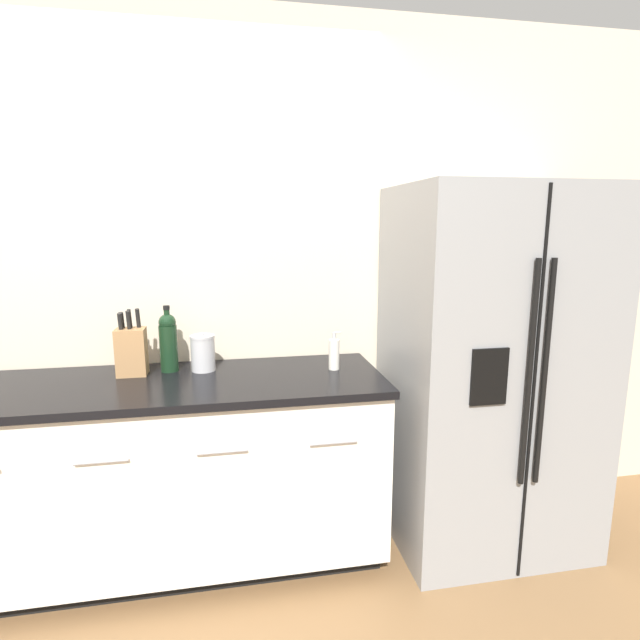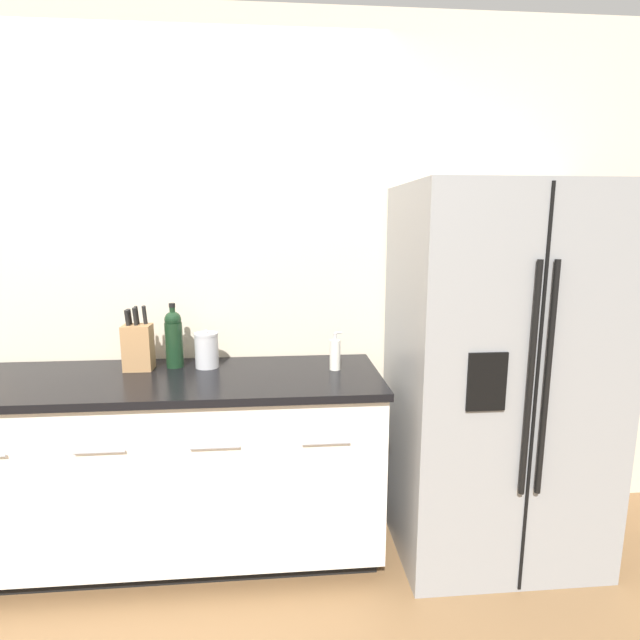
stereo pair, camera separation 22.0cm
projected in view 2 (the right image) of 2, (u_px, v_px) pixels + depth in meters
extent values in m
cube|color=beige|center=(138.00, 281.00, 2.52)|extent=(10.00, 0.05, 2.60)
cube|color=black|center=(182.00, 539.00, 2.48)|extent=(1.86, 0.54, 0.09)
cube|color=white|center=(176.00, 462.00, 2.36)|extent=(1.90, 0.62, 0.78)
cube|color=black|center=(171.00, 381.00, 2.27)|extent=(1.92, 0.64, 0.03)
cylinder|color=#99999E|center=(99.00, 452.00, 1.99)|extent=(0.20, 0.01, 0.01)
cylinder|color=#99999E|center=(215.00, 448.00, 2.02)|extent=(0.20, 0.01, 0.01)
cylinder|color=#99999E|center=(326.00, 443.00, 2.06)|extent=(0.20, 0.01, 0.01)
cube|color=gray|center=(496.00, 375.00, 2.37)|extent=(0.93, 0.72, 1.76)
cube|color=black|center=(535.00, 401.00, 2.01)|extent=(0.01, 0.01, 1.73)
cylinder|color=black|center=(530.00, 382.00, 1.98)|extent=(0.02, 0.02, 0.97)
cylinder|color=black|center=(547.00, 381.00, 1.99)|extent=(0.02, 0.02, 0.97)
cube|color=black|center=(487.00, 382.00, 1.98)|extent=(0.16, 0.01, 0.24)
cube|color=#A87A4C|center=(138.00, 347.00, 2.36)|extent=(0.13, 0.10, 0.22)
cylinder|color=black|center=(129.00, 317.00, 2.35)|extent=(0.02, 0.04, 0.08)
cylinder|color=black|center=(127.00, 318.00, 2.32)|extent=(0.02, 0.04, 0.08)
cylinder|color=black|center=(137.00, 315.00, 2.35)|extent=(0.02, 0.03, 0.09)
cylinder|color=black|center=(135.00, 317.00, 2.32)|extent=(0.02, 0.04, 0.09)
cylinder|color=black|center=(145.00, 315.00, 2.35)|extent=(0.02, 0.04, 0.09)
cylinder|color=black|center=(174.00, 345.00, 2.41)|extent=(0.08, 0.08, 0.22)
sphere|color=black|center=(173.00, 320.00, 2.39)|extent=(0.08, 0.08, 0.08)
cylinder|color=black|center=(173.00, 315.00, 2.38)|extent=(0.03, 0.03, 0.08)
cylinder|color=black|center=(172.00, 305.00, 2.38)|extent=(0.03, 0.03, 0.02)
cylinder|color=silver|center=(335.00, 355.00, 2.37)|extent=(0.05, 0.05, 0.14)
cylinder|color=#B2B2B5|center=(335.00, 336.00, 2.35)|extent=(0.02, 0.02, 0.04)
cylinder|color=#B2B2B5|center=(338.00, 333.00, 2.35)|extent=(0.03, 0.01, 0.01)
cylinder|color=#B7B7BA|center=(207.00, 351.00, 2.41)|extent=(0.11, 0.11, 0.16)
cylinder|color=#B7B7BA|center=(206.00, 334.00, 2.39)|extent=(0.12, 0.12, 0.01)
sphere|color=#B7B7BA|center=(206.00, 332.00, 2.39)|extent=(0.02, 0.02, 0.02)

